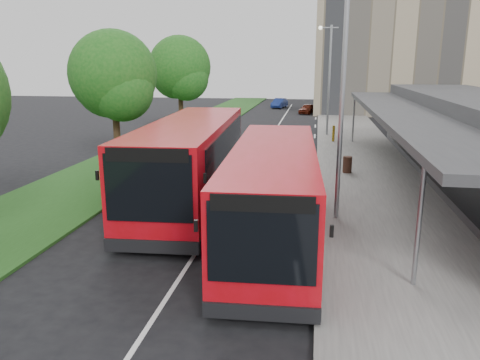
% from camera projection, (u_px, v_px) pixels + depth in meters
% --- Properties ---
extents(ground, '(120.00, 120.00, 0.00)m').
position_uv_depth(ground, '(208.00, 234.00, 15.40)').
color(ground, black).
rests_on(ground, ground).
extents(pavement, '(5.00, 80.00, 0.15)m').
position_uv_depth(pavement, '(353.00, 140.00, 33.59)').
color(pavement, slate).
rests_on(pavement, ground).
extents(grass_verge, '(5.00, 80.00, 0.10)m').
position_uv_depth(grass_verge, '(178.00, 136.00, 35.63)').
color(grass_verge, '#1D4616').
rests_on(grass_verge, ground).
extents(lane_centre_line, '(0.12, 70.00, 0.01)m').
position_uv_depth(lane_centre_line, '(262.00, 151.00, 29.76)').
color(lane_centre_line, silver).
rests_on(lane_centre_line, ground).
extents(kerb_dashes, '(0.12, 56.00, 0.01)m').
position_uv_depth(kerb_dashes, '(314.00, 142.00, 33.07)').
color(kerb_dashes, silver).
rests_on(kerb_dashes, ground).
extents(office_block, '(22.00, 12.00, 18.00)m').
position_uv_depth(office_block, '(418.00, 30.00, 51.22)').
color(office_block, tan).
rests_on(office_block, ground).
extents(tree_mid, '(4.48, 4.48, 7.17)m').
position_uv_depth(tree_mid, '(114.00, 80.00, 24.04)').
color(tree_mid, '#311C13').
rests_on(tree_mid, ground).
extents(tree_far, '(4.68, 4.68, 7.53)m').
position_uv_depth(tree_far, '(180.00, 71.00, 35.47)').
color(tree_far, '#311C13').
rests_on(tree_far, ground).
extents(lamp_post_near, '(1.44, 0.28, 8.00)m').
position_uv_depth(lamp_post_near, '(340.00, 86.00, 15.53)').
color(lamp_post_near, gray).
rests_on(lamp_post_near, pavement).
extents(lamp_post_far, '(1.44, 0.28, 8.00)m').
position_uv_depth(lamp_post_far, '(328.00, 73.00, 34.67)').
color(lamp_post_far, gray).
rests_on(lamp_post_far, pavement).
extents(bus_main, '(3.18, 10.65, 2.98)m').
position_uv_depth(bus_main, '(273.00, 193.00, 14.55)').
color(bus_main, '#BA0917').
rests_on(bus_main, ground).
extents(bus_second, '(3.62, 11.74, 3.29)m').
position_uv_depth(bus_second, '(192.00, 162.00, 18.46)').
color(bus_second, '#BA0917').
rests_on(bus_second, ground).
extents(litter_bin, '(0.48, 0.48, 0.81)m').
position_uv_depth(litter_bin, '(347.00, 165.00, 23.29)').
color(litter_bin, '#3B2218').
rests_on(litter_bin, pavement).
extents(bollard, '(0.23, 0.23, 1.10)m').
position_uv_depth(bollard, '(333.00, 133.00, 32.53)').
color(bollard, '#DFA30B').
rests_on(bollard, pavement).
extents(car_near, '(2.12, 3.40, 1.08)m').
position_uv_depth(car_near, '(307.00, 109.00, 51.82)').
color(car_near, '#55180C').
rests_on(car_near, ground).
extents(car_far, '(1.96, 3.77, 1.18)m').
position_uv_depth(car_far, '(279.00, 103.00, 58.48)').
color(car_far, navy).
rests_on(car_far, ground).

